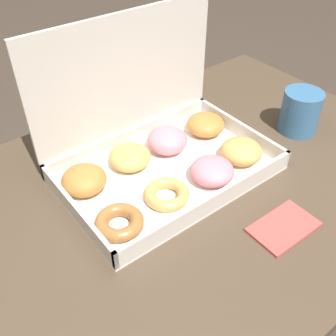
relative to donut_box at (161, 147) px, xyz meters
The scene contains 4 objects.
dining_table 0.19m from the donut_box, 67.44° to the right, with size 1.02×0.71×0.72m.
donut_box is the anchor object (origin of this frame).
coffee_mug 0.34m from the donut_box, 14.77° to the right, with size 0.09×0.09×0.10m.
paper_napkin 0.28m from the donut_box, 76.21° to the right, with size 0.12×0.08×0.01m.
Camera 1 is at (-0.41, -0.43, 1.25)m, focal length 42.00 mm.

